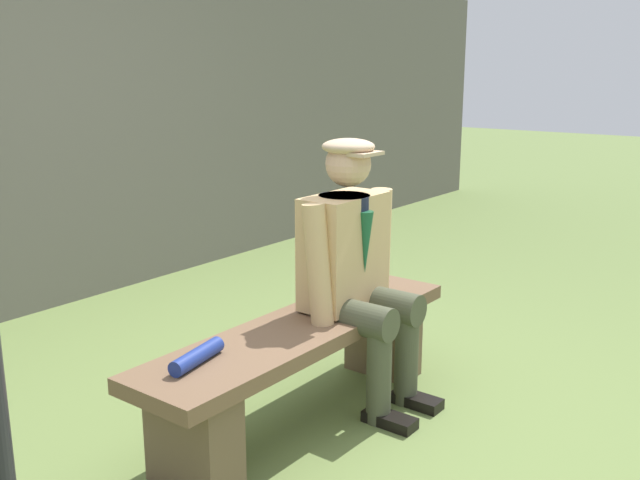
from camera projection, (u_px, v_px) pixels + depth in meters
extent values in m
plane|color=olive|center=(304.00, 419.00, 3.20)|extent=(30.00, 30.00, 0.00)
cube|color=brown|center=(303.00, 331.00, 3.11)|extent=(1.72, 0.42, 0.06)
cube|color=brown|center=(383.00, 336.00, 3.66)|extent=(0.18, 0.36, 0.39)
cube|color=brown|center=(194.00, 438.00, 2.66)|extent=(0.18, 0.36, 0.39)
cube|color=#D7B079|center=(344.00, 250.00, 3.27)|extent=(0.43, 0.23, 0.51)
cylinder|color=#1E2338|center=(344.00, 202.00, 3.21)|extent=(0.23, 0.23, 0.06)
cone|color=#195938|center=(365.00, 242.00, 3.18)|extent=(0.07, 0.07, 0.28)
sphere|color=#DBAD8C|center=(348.00, 164.00, 3.16)|extent=(0.20, 0.20, 0.20)
ellipsoid|color=#CBAB88|center=(348.00, 146.00, 3.14)|extent=(0.23, 0.23, 0.07)
cube|color=#CBAB88|center=(366.00, 154.00, 3.10)|extent=(0.16, 0.09, 0.02)
cylinder|color=#484D37|center=(382.00, 303.00, 3.34)|extent=(0.15, 0.39, 0.15)
cylinder|color=#484D37|center=(406.00, 356.00, 3.31)|extent=(0.11, 0.11, 0.46)
cube|color=black|center=(416.00, 401.00, 3.32)|extent=(0.10, 0.24, 0.05)
cylinder|color=#D7B079|center=(380.00, 246.00, 3.44)|extent=(0.11, 0.12, 0.56)
cylinder|color=#484D37|center=(353.00, 317.00, 3.16)|extent=(0.15, 0.39, 0.15)
cylinder|color=#484D37|center=(379.00, 373.00, 3.13)|extent=(0.11, 0.11, 0.46)
cube|color=black|center=(390.00, 420.00, 3.14)|extent=(0.10, 0.24, 0.05)
cylinder|color=#D7B079|center=(318.00, 269.00, 3.06)|extent=(0.11, 0.16, 0.57)
cylinder|color=navy|center=(197.00, 356.00, 2.67)|extent=(0.28, 0.12, 0.06)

